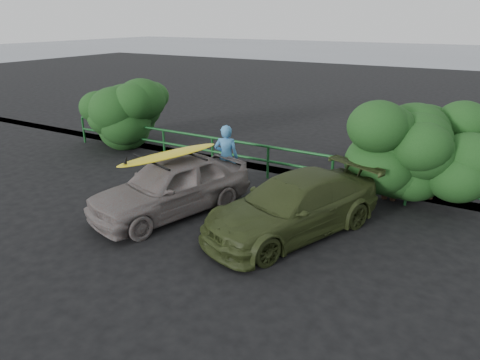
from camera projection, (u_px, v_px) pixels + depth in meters
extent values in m
plane|color=black|center=(126.00, 239.00, 9.46)|extent=(80.00, 80.00, 0.00)
plane|color=slate|center=(442.00, 54.00, 58.01)|extent=(200.00, 200.00, 0.00)
imported|color=slate|center=(171.00, 186.00, 10.52)|extent=(2.84, 4.47, 1.42)
imported|color=#313D1B|center=(293.00, 206.00, 9.55)|extent=(3.44, 4.82, 1.30)
imported|color=#3F84BF|center=(226.00, 157.00, 11.94)|extent=(0.78, 0.64, 1.85)
ellipsoid|color=yellow|center=(169.00, 155.00, 10.23)|extent=(1.37, 2.82, 0.08)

